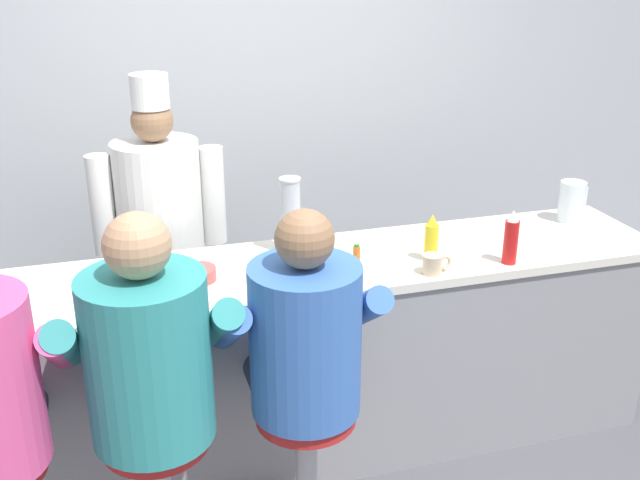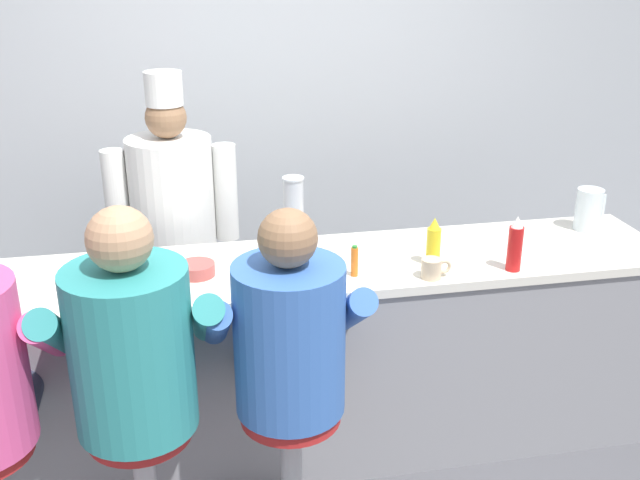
% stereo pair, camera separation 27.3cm
% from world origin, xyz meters
% --- Properties ---
extents(wall_back, '(10.00, 0.06, 2.70)m').
position_xyz_m(wall_back, '(0.00, 1.70, 1.35)').
color(wall_back, '#B2B7BC').
rests_on(wall_back, ground_plane).
extents(diner_counter, '(3.20, 0.65, 0.95)m').
position_xyz_m(diner_counter, '(0.00, 0.32, 0.48)').
color(diner_counter, gray).
rests_on(diner_counter, ground_plane).
extents(ketchup_bottle_red, '(0.06, 0.06, 0.25)m').
position_xyz_m(ketchup_bottle_red, '(0.80, 0.08, 1.07)').
color(ketchup_bottle_red, red).
rests_on(ketchup_bottle_red, diner_counter).
extents(mustard_bottle_yellow, '(0.06, 0.06, 0.22)m').
position_xyz_m(mustard_bottle_yellow, '(0.48, 0.21, 1.06)').
color(mustard_bottle_yellow, yellow).
rests_on(mustard_bottle_yellow, diner_counter).
extents(hot_sauce_bottle_orange, '(0.03, 0.03, 0.14)m').
position_xyz_m(hot_sauce_bottle_orange, '(0.12, 0.16, 1.02)').
color(hot_sauce_bottle_orange, orange).
rests_on(hot_sauce_bottle_orange, diner_counter).
extents(water_pitcher_clear, '(0.15, 0.13, 0.21)m').
position_xyz_m(water_pitcher_clear, '(1.36, 0.47, 1.06)').
color(water_pitcher_clear, silver).
rests_on(water_pitcher_clear, diner_counter).
extents(breakfast_plate, '(0.28, 0.28, 0.05)m').
position_xyz_m(breakfast_plate, '(-0.81, 0.24, 0.97)').
color(breakfast_plate, white).
rests_on(breakfast_plate, diner_counter).
extents(cereal_bowl, '(0.16, 0.16, 0.05)m').
position_xyz_m(cereal_bowl, '(-0.53, 0.29, 0.98)').
color(cereal_bowl, '#B24C47').
rests_on(cereal_bowl, diner_counter).
extents(coffee_mug_blue, '(0.13, 0.09, 0.08)m').
position_xyz_m(coffee_mug_blue, '(-0.15, 0.33, 0.99)').
color(coffee_mug_blue, '#4C7AB2').
rests_on(coffee_mug_blue, diner_counter).
extents(coffee_mug_tan, '(0.13, 0.09, 0.09)m').
position_xyz_m(coffee_mug_tan, '(0.43, 0.07, 1.00)').
color(coffee_mug_tan, beige).
rests_on(coffee_mug_tan, diner_counter).
extents(cup_stack_steel, '(0.10, 0.10, 0.35)m').
position_xyz_m(cup_stack_steel, '(-0.09, 0.47, 1.13)').
color(cup_stack_steel, '#B7BABF').
rests_on(cup_stack_steel, diner_counter).
extents(diner_seated_teal, '(0.65, 0.64, 1.48)m').
position_xyz_m(diner_seated_teal, '(-0.79, -0.26, 0.91)').
color(diner_seated_teal, '#B2B5BA').
rests_on(diner_seated_teal, ground_plane).
extents(diner_seated_blue, '(0.61, 0.61, 1.44)m').
position_xyz_m(diner_seated_blue, '(-0.23, -0.26, 0.89)').
color(diner_seated_blue, '#B2B5BA').
rests_on(diner_seated_blue, ground_plane).
extents(cook_in_whites_near, '(0.66, 0.42, 1.69)m').
position_xyz_m(cook_in_whites_near, '(-0.62, 1.03, 0.93)').
color(cook_in_whites_near, '#232328').
rests_on(cook_in_whites_near, ground_plane).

